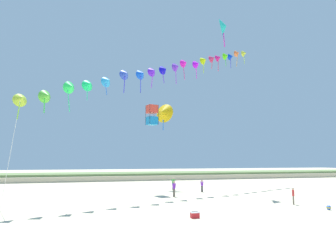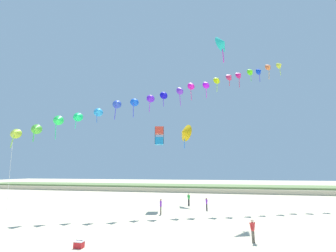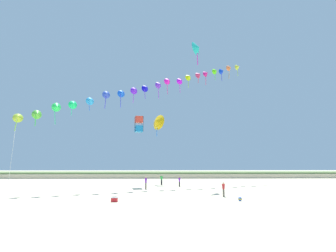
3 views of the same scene
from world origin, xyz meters
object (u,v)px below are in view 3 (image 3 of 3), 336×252
Objects in this scene: person_near_left at (179,181)px; person_far_left at (146,182)px; person_near_right at (224,188)px; large_kite_mid_trail at (197,48)px; beach_ball at (240,199)px; large_kite_high_solo at (157,122)px; large_kite_low_lead at (139,124)px; beach_cooler at (114,199)px; person_mid_center at (162,179)px.

person_near_left is 0.89× the size of person_far_left.
person_near_left is 12.77m from person_near_right.
person_far_left is at bearing -161.75° from large_kite_mid_trail.
beach_ball is (1.58, -14.19, -21.30)m from large_kite_mid_trail.
person_far_left is 0.42× the size of large_kite_mid_trail.
large_kite_high_solo is 11.21× the size of beach_ball.
beach_ball is at bearing -56.55° from large_kite_low_lead.
large_kite_mid_trail reaches higher than person_near_left.
large_kite_high_solo is (1.37, 9.53, 9.83)m from person_far_left.
person_near_left is at bearing -58.67° from large_kite_high_solo.
large_kite_high_solo is at bearing 80.42° from beach_cooler.
beach_cooler is 11.53m from beach_ball.
person_near_right is (3.70, -12.23, 0.00)m from person_near_left.
person_near_right reaches higher than person_near_left.
large_kite_low_lead is (-10.00, 13.02, 8.72)m from person_near_right.
person_far_left is at bearing -141.99° from person_near_left.
person_mid_center is at bearing 76.95° from beach_cooler.
person_far_left is at bearing -98.19° from large_kite_high_solo.
person_mid_center is at bearing 110.55° from beach_ball.
person_near_left is 16.08m from beach_ball.
large_kite_mid_trail is 11.11× the size of beach_ball.
person_near_left is 0.37× the size of large_kite_mid_trail.
beach_cooler is at bearing -162.39° from person_near_right.
person_mid_center is at bearing 127.43° from person_near_left.
person_mid_center is 2.88× the size of beach_cooler.
large_kite_low_lead is 15.15m from large_kite_mid_trail.
person_near_left is 0.90× the size of person_mid_center.
large_kite_mid_trail reaches higher than person_mid_center.
person_mid_center is 0.67× the size of large_kite_low_lead.
beach_ball is (11.53, 0.21, -0.03)m from beach_cooler.
person_near_right is 11.35m from beach_cooler.
beach_ball is (7.09, -18.93, -0.78)m from person_mid_center.
large_kite_high_solo is at bearing 110.50° from beach_ball.
large_kite_low_lead is (-6.30, 0.79, 8.72)m from person_near_left.
large_kite_low_lead is at bearing 87.21° from beach_cooler.
person_near_left is 0.60× the size of large_kite_low_lead.
person_near_right is 0.89× the size of person_far_left.
person_near_right is 4.14× the size of beach_ball.
person_far_left is at bearing 79.32° from beach_cooler.
large_kite_mid_trail is (7.71, 2.54, 20.51)m from person_far_left.
person_near_left is at bearing 106.85° from person_near_right.
person_near_left is at bearing 38.01° from person_far_left.
large_kite_high_solo reaches higher than person_far_left.
beach_cooler is at bearing -99.58° from large_kite_high_solo.
beach_ball is at bearing -83.63° from large_kite_mid_trail.
person_far_left is 0.68× the size of large_kite_low_lead.
large_kite_mid_trail reaches higher than large_kite_high_solo.
large_kite_high_solo is at bearing 132.19° from large_kite_mid_trail.
person_near_left is 2.59× the size of beach_cooler.
beach_cooler is (-10.80, -3.43, -0.65)m from person_near_right.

